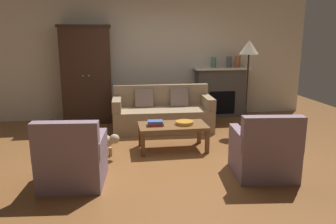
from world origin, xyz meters
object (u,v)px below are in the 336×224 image
(dog, at_px, (103,141))
(mantel_vase_slate, at_px, (229,62))
(armchair_near_left, at_px, (72,161))
(couch, at_px, (162,114))
(fireplace, at_px, (220,91))
(coffee_table, at_px, (173,128))
(mantel_vase_jade, at_px, (214,62))
(mantel_vase_terracotta, at_px, (237,61))
(armchair_near_right, at_px, (264,153))
(floor_lamp, at_px, (249,53))
(fruit_bowl, at_px, (184,123))
(book_stack, at_px, (156,123))
(armoire, at_px, (87,74))

(dog, bearing_deg, mantel_vase_slate, 39.60)
(armchair_near_left, bearing_deg, couch, 57.62)
(fireplace, bearing_deg, coffee_table, -124.51)
(mantel_vase_jade, height_order, mantel_vase_terracotta, mantel_vase_terracotta)
(armchair_near_right, xyz_separation_m, floor_lamp, (0.60, 2.14, 1.19))
(coffee_table, distance_m, dog, 1.13)
(armchair_near_right, bearing_deg, mantel_vase_terracotta, 75.91)
(fruit_bowl, distance_m, armchair_near_right, 1.47)
(fruit_bowl, height_order, armchair_near_left, armchair_near_left)
(book_stack, bearing_deg, fireplace, 50.77)
(fruit_bowl, bearing_deg, dog, -173.66)
(fireplace, xyz_separation_m, mantel_vase_slate, (0.18, -0.02, 0.67))
(armoire, height_order, armchair_near_right, armoire)
(mantel_vase_slate, relative_size, floor_lamp, 0.14)
(mantel_vase_terracotta, relative_size, armchair_near_left, 0.29)
(fireplace, xyz_separation_m, dog, (-2.59, -2.31, -0.32))
(armoire, height_order, book_stack, armoire)
(coffee_table, relative_size, mantel_vase_slate, 4.53)
(mantel_vase_slate, xyz_separation_m, floor_lamp, (-0.04, -1.22, 0.27))
(armchair_near_left, bearing_deg, mantel_vase_jade, 49.57)
(armchair_near_left, relative_size, dog, 1.77)
(armchair_near_right, bearing_deg, book_stack, 136.51)
(fireplace, xyz_separation_m, book_stack, (-1.76, -2.15, -0.11))
(coffee_table, bearing_deg, fireplace, 55.49)
(fireplace, bearing_deg, mantel_vase_jade, -174.31)
(couch, distance_m, armchair_near_right, 2.64)
(armchair_near_left, bearing_deg, floor_lamp, 33.29)
(coffee_table, distance_m, mantel_vase_jade, 2.64)
(mantel_vase_jade, xyz_separation_m, armchair_near_right, (-0.28, -3.36, -0.92))
(mantel_vase_jade, distance_m, dog, 3.46)
(mantel_vase_jade, bearing_deg, book_stack, -126.46)
(fireplace, bearing_deg, fruit_bowl, -120.72)
(fruit_bowl, xyz_separation_m, floor_lamp, (1.42, 0.93, 1.06))
(coffee_table, xyz_separation_m, mantel_vase_terracotta, (1.86, 2.13, 0.88))
(mantel_vase_terracotta, relative_size, armchair_near_right, 0.29)
(mantel_vase_jade, bearing_deg, couch, -144.44)
(mantel_vase_jade, xyz_separation_m, dog, (-2.41, -2.29, -0.99))
(fruit_bowl, distance_m, mantel_vase_slate, 2.71)
(book_stack, bearing_deg, armchair_near_left, -136.96)
(dog, bearing_deg, fruit_bowl, 6.34)
(mantel_vase_slate, distance_m, dog, 3.72)
(book_stack, bearing_deg, mantel_vase_slate, 47.77)
(fruit_bowl, height_order, mantel_vase_terracotta, mantel_vase_terracotta)
(fruit_bowl, height_order, dog, fruit_bowl)
(mantel_vase_terracotta, bearing_deg, book_stack, -135.05)
(book_stack, relative_size, armchair_near_left, 0.29)
(dog, bearing_deg, armchair_near_left, -110.26)
(fruit_bowl, bearing_deg, armchair_near_left, -146.56)
(couch, distance_m, coffee_table, 1.21)
(fireplace, relative_size, armchair_near_left, 1.43)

